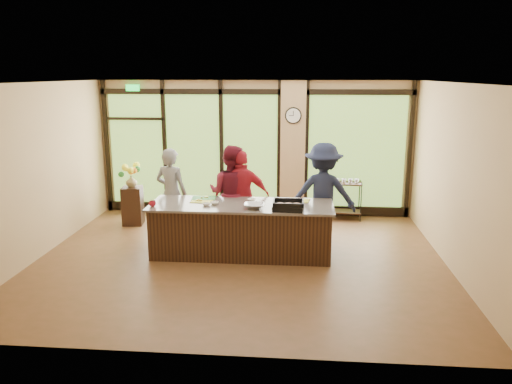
% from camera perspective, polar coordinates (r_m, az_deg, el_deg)
% --- Properties ---
extents(floor, '(7.00, 7.00, 0.00)m').
position_cam_1_polar(floor, '(8.71, -1.88, -7.75)').
color(floor, brown).
rests_on(floor, ground).
extents(ceiling, '(7.00, 7.00, 0.00)m').
position_cam_1_polar(ceiling, '(8.12, -2.04, 12.39)').
color(ceiling, silver).
rests_on(ceiling, back_wall).
extents(back_wall, '(7.00, 0.00, 7.00)m').
position_cam_1_polar(back_wall, '(11.23, -0.13, 5.00)').
color(back_wall, tan).
rests_on(back_wall, floor).
extents(left_wall, '(0.00, 6.00, 6.00)m').
position_cam_1_polar(left_wall, '(9.37, -23.75, 2.16)').
color(left_wall, tan).
rests_on(left_wall, floor).
extents(right_wall, '(0.00, 6.00, 6.00)m').
position_cam_1_polar(right_wall, '(8.61, 21.87, 1.43)').
color(right_wall, tan).
rests_on(right_wall, floor).
extents(window_wall, '(6.90, 0.12, 3.00)m').
position_cam_1_polar(window_wall, '(11.18, 0.68, 4.42)').
color(window_wall, tan).
rests_on(window_wall, floor).
extents(island_base, '(3.10, 1.00, 0.88)m').
position_cam_1_polar(island_base, '(8.84, -1.67, -4.39)').
color(island_base, '#311C10').
rests_on(island_base, floor).
extents(countertop, '(3.20, 1.10, 0.04)m').
position_cam_1_polar(countertop, '(8.71, -1.69, -1.51)').
color(countertop, slate).
rests_on(countertop, island_base).
extents(wall_clock, '(0.36, 0.04, 0.36)m').
position_cam_1_polar(wall_clock, '(10.97, 4.28, 8.71)').
color(wall_clock, black).
rests_on(wall_clock, window_wall).
extents(cook_left, '(0.73, 0.58, 1.77)m').
position_cam_1_polar(cook_left, '(9.76, -9.63, -0.16)').
color(cook_left, gray).
rests_on(cook_left, floor).
extents(cook_midleft, '(1.02, 0.86, 1.84)m').
position_cam_1_polar(cook_midleft, '(9.48, -2.84, -0.15)').
color(cook_midleft, maroon).
rests_on(cook_midleft, floor).
extents(cook_midright, '(1.07, 0.55, 1.76)m').
position_cam_1_polar(cook_midright, '(9.39, -1.58, -0.55)').
color(cook_midright, '#B01B29').
rests_on(cook_midright, floor).
extents(cook_right, '(1.28, 0.79, 1.91)m').
position_cam_1_polar(cook_right, '(9.41, 7.66, -0.17)').
color(cook_right, '#1A203A').
rests_on(cook_right, floor).
extents(roasting_pan, '(0.54, 0.43, 0.09)m').
position_cam_1_polar(roasting_pan, '(8.34, 3.71, -1.75)').
color(roasting_pan, black).
rests_on(roasting_pan, countertop).
extents(mixing_bowl, '(0.35, 0.35, 0.08)m').
position_cam_1_polar(mixing_bowl, '(8.42, -0.24, -1.59)').
color(mixing_bowl, silver).
rests_on(mixing_bowl, countertop).
extents(cutting_board_left, '(0.46, 0.36, 0.01)m').
position_cam_1_polar(cutting_board_left, '(9.14, -5.98, -0.69)').
color(cutting_board_left, '#2D7E2F').
rests_on(cutting_board_left, countertop).
extents(cutting_board_center, '(0.40, 0.31, 0.01)m').
position_cam_1_polar(cutting_board_center, '(8.93, -6.21, -1.04)').
color(cutting_board_center, '#CFD131').
rests_on(cutting_board_center, countertop).
extents(cutting_board_right, '(0.42, 0.35, 0.01)m').
position_cam_1_polar(cutting_board_right, '(8.98, 4.91, -0.94)').
color(cutting_board_right, '#CFD131').
rests_on(cutting_board_right, countertop).
extents(prep_bowl_near, '(0.15, 0.15, 0.04)m').
position_cam_1_polar(prep_bowl_near, '(8.64, -5.69, -1.42)').
color(prep_bowl_near, white).
rests_on(prep_bowl_near, countertop).
extents(prep_bowl_mid, '(0.16, 0.16, 0.05)m').
position_cam_1_polar(prep_bowl_mid, '(8.71, -4.75, -1.27)').
color(prep_bowl_mid, white).
rests_on(prep_bowl_mid, countertop).
extents(prep_bowl_far, '(0.17, 0.17, 0.03)m').
position_cam_1_polar(prep_bowl_far, '(8.94, -0.48, -0.88)').
color(prep_bowl_far, white).
rests_on(prep_bowl_far, countertop).
extents(red_ramekin, '(0.15, 0.15, 0.10)m').
position_cam_1_polar(red_ramekin, '(8.72, -11.75, -1.32)').
color(red_ramekin, maroon).
rests_on(red_ramekin, countertop).
extents(flower_stand, '(0.45, 0.45, 0.81)m').
position_cam_1_polar(flower_stand, '(10.91, -13.90, -1.52)').
color(flower_stand, '#311C10').
rests_on(flower_stand, floor).
extents(flower_vase, '(0.27, 0.27, 0.25)m').
position_cam_1_polar(flower_vase, '(10.79, -14.06, 1.20)').
color(flower_vase, olive).
rests_on(flower_vase, flower_stand).
extents(bar_cart, '(0.70, 0.44, 0.91)m').
position_cam_1_polar(bar_cart, '(11.10, 10.28, -0.34)').
color(bar_cart, '#311C10').
rests_on(bar_cart, floor).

